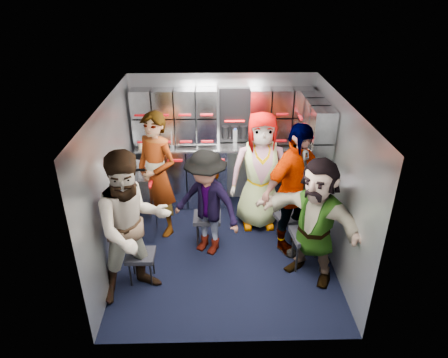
{
  "coord_description": "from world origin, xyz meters",
  "views": [
    {
      "loc": [
        -0.12,
        -4.39,
        3.43
      ],
      "look_at": [
        -0.01,
        0.35,
        0.95
      ],
      "focal_mm": 32.0,
      "sensor_mm": 36.0,
      "label": 1
    }
  ],
  "objects_px": {
    "jump_seat_center": "(258,192)",
    "jump_seat_mid_right": "(289,219)",
    "attendant_arc_b": "(206,204)",
    "attendant_arc_e": "(315,221)",
    "attendant_arc_a": "(133,227)",
    "jump_seat_mid_left": "(207,219)",
    "jump_seat_near_right": "(309,237)",
    "attendant_arc_c": "(260,172)",
    "attendant_standing": "(157,176)",
    "jump_seat_near_left": "(141,257)",
    "attendant_arc_d": "(294,190)"
  },
  "relations": [
    {
      "from": "attendant_standing",
      "to": "attendant_arc_e",
      "type": "relative_size",
      "value": 1.13
    },
    {
      "from": "attendant_arc_a",
      "to": "attendant_arc_d",
      "type": "relative_size",
      "value": 1.0
    },
    {
      "from": "jump_seat_center",
      "to": "attendant_arc_c",
      "type": "bearing_deg",
      "value": -90.0
    },
    {
      "from": "jump_seat_center",
      "to": "attendant_arc_b",
      "type": "relative_size",
      "value": 0.34
    },
    {
      "from": "jump_seat_mid_left",
      "to": "attendant_arc_c",
      "type": "xyz_separation_m",
      "value": [
        0.76,
        0.46,
        0.49
      ]
    },
    {
      "from": "jump_seat_near_left",
      "to": "attendant_standing",
      "type": "xyz_separation_m",
      "value": [
        0.11,
        1.07,
        0.55
      ]
    },
    {
      "from": "attendant_arc_b",
      "to": "attendant_arc_d",
      "type": "relative_size",
      "value": 0.82
    },
    {
      "from": "jump_seat_near_left",
      "to": "jump_seat_center",
      "type": "xyz_separation_m",
      "value": [
        1.56,
        1.4,
        0.09
      ]
    },
    {
      "from": "jump_seat_mid_right",
      "to": "jump_seat_near_right",
      "type": "relative_size",
      "value": 0.84
    },
    {
      "from": "jump_seat_mid_right",
      "to": "attendant_arc_e",
      "type": "height_order",
      "value": "attendant_arc_e"
    },
    {
      "from": "attendant_arc_b",
      "to": "attendant_arc_d",
      "type": "bearing_deg",
      "value": 32.77
    },
    {
      "from": "jump_seat_near_left",
      "to": "attendant_arc_b",
      "type": "distance_m",
      "value": 1.06
    },
    {
      "from": "jump_seat_center",
      "to": "attendant_arc_e",
      "type": "relative_size",
      "value": 0.31
    },
    {
      "from": "jump_seat_near_left",
      "to": "attendant_arc_b",
      "type": "height_order",
      "value": "attendant_arc_b"
    },
    {
      "from": "attendant_arc_b",
      "to": "attendant_arc_e",
      "type": "distance_m",
      "value": 1.4
    },
    {
      "from": "jump_seat_mid_right",
      "to": "attendant_standing",
      "type": "height_order",
      "value": "attendant_standing"
    },
    {
      "from": "jump_seat_mid_right",
      "to": "attendant_arc_e",
      "type": "bearing_deg",
      "value": -78.15
    },
    {
      "from": "attendant_arc_e",
      "to": "attendant_arc_c",
      "type": "bearing_deg",
      "value": 154.99
    },
    {
      "from": "jump_seat_center",
      "to": "attendant_arc_e",
      "type": "height_order",
      "value": "attendant_arc_e"
    },
    {
      "from": "jump_seat_mid_right",
      "to": "attendant_arc_b",
      "type": "height_order",
      "value": "attendant_arc_b"
    },
    {
      "from": "attendant_arc_a",
      "to": "attendant_arc_e",
      "type": "height_order",
      "value": "attendant_arc_a"
    },
    {
      "from": "attendant_arc_c",
      "to": "jump_seat_mid_right",
      "type": "bearing_deg",
      "value": -49.44
    },
    {
      "from": "jump_seat_mid_left",
      "to": "attendant_arc_b",
      "type": "xyz_separation_m",
      "value": [
        -0.0,
        -0.18,
        0.36
      ]
    },
    {
      "from": "attendant_standing",
      "to": "attendant_arc_d",
      "type": "distance_m",
      "value": 1.89
    },
    {
      "from": "jump_seat_center",
      "to": "jump_seat_mid_left",
      "type": "bearing_deg",
      "value": -139.88
    },
    {
      "from": "attendant_arc_a",
      "to": "attendant_arc_b",
      "type": "xyz_separation_m",
      "value": [
        0.8,
        0.76,
        -0.17
      ]
    },
    {
      "from": "attendant_arc_e",
      "to": "attendant_standing",
      "type": "bearing_deg",
      "value": -166.57
    },
    {
      "from": "jump_seat_mid_left",
      "to": "jump_seat_near_left",
      "type": "bearing_deg",
      "value": -136.36
    },
    {
      "from": "jump_seat_near_right",
      "to": "attendant_arc_e",
      "type": "relative_size",
      "value": 0.31
    },
    {
      "from": "attendant_standing",
      "to": "attendant_arc_a",
      "type": "xyz_separation_m",
      "value": [
        -0.11,
        -1.25,
        0.0
      ]
    },
    {
      "from": "jump_seat_mid_left",
      "to": "attendant_arc_e",
      "type": "xyz_separation_m",
      "value": [
        1.29,
        -0.71,
        0.42
      ]
    },
    {
      "from": "jump_seat_center",
      "to": "jump_seat_mid_right",
      "type": "height_order",
      "value": "jump_seat_center"
    },
    {
      "from": "jump_seat_mid_right",
      "to": "attendant_arc_d",
      "type": "distance_m",
      "value": 0.58
    },
    {
      "from": "jump_seat_near_right",
      "to": "jump_seat_center",
      "type": "bearing_deg",
      "value": 114.41
    },
    {
      "from": "attendant_arc_a",
      "to": "jump_seat_mid_left",
      "type": "bearing_deg",
      "value": 19.89
    },
    {
      "from": "attendant_arc_e",
      "to": "jump_seat_center",
      "type": "bearing_deg",
      "value": 152.06
    },
    {
      "from": "jump_seat_center",
      "to": "attendant_arc_e",
      "type": "bearing_deg",
      "value": -68.53
    },
    {
      "from": "jump_seat_center",
      "to": "attendant_standing",
      "type": "distance_m",
      "value": 1.56
    },
    {
      "from": "jump_seat_near_right",
      "to": "attendant_standing",
      "type": "relative_size",
      "value": 0.28
    },
    {
      "from": "attendant_arc_b",
      "to": "jump_seat_near_left",
      "type": "bearing_deg",
      "value": -112.59
    },
    {
      "from": "attendant_arc_c",
      "to": "jump_seat_center",
      "type": "bearing_deg",
      "value": 89.58
    },
    {
      "from": "attendant_arc_c",
      "to": "attendant_arc_d",
      "type": "distance_m",
      "value": 0.72
    },
    {
      "from": "attendant_arc_a",
      "to": "attendant_arc_d",
      "type": "height_order",
      "value": "attendant_arc_a"
    },
    {
      "from": "jump_seat_center",
      "to": "attendant_arc_e",
      "type": "xyz_separation_m",
      "value": [
        0.53,
        -1.35,
        0.36
      ]
    },
    {
      "from": "jump_seat_mid_right",
      "to": "attendant_arc_b",
      "type": "xyz_separation_m",
      "value": [
        -1.14,
        -0.21,
        0.39
      ]
    },
    {
      "from": "attendant_standing",
      "to": "attendant_arc_d",
      "type": "bearing_deg",
      "value": 19.66
    },
    {
      "from": "jump_seat_mid_left",
      "to": "attendant_standing",
      "type": "distance_m",
      "value": 0.92
    },
    {
      "from": "attendant_standing",
      "to": "attendant_arc_a",
      "type": "relative_size",
      "value": 1.0
    },
    {
      "from": "attendant_arc_a",
      "to": "jump_seat_near_right",
      "type": "bearing_deg",
      "value": -18.67
    },
    {
      "from": "jump_seat_center",
      "to": "attendant_arc_c",
      "type": "distance_m",
      "value": 0.47
    }
  ]
}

